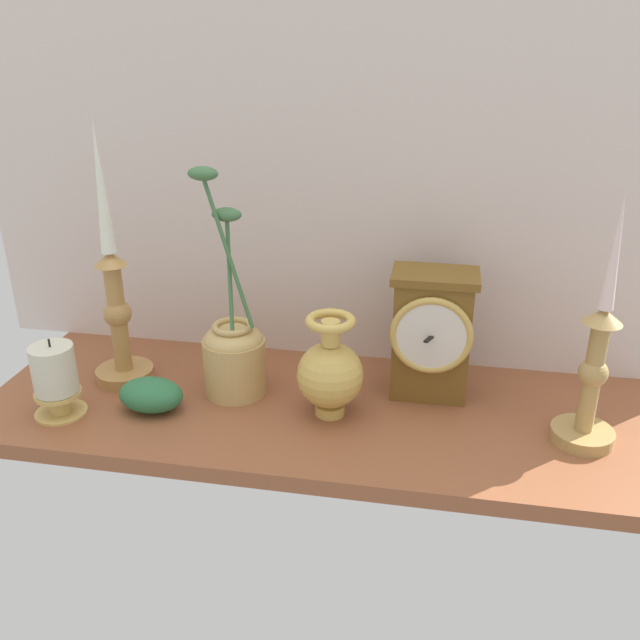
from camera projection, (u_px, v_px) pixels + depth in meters
The scene contains 9 objects.
ground_plane at pixel (317, 412), 103.20cm from camera, with size 100.00×36.00×2.40cm, color brown.
back_wall at pixel (338, 164), 106.34cm from camera, with size 120.00×2.00×65.00cm, color beige.
mantel_clock at pixel (432, 334), 101.94cm from camera, with size 12.58×10.55×19.70cm.
candlestick_tall_left at pixel (116, 303), 105.17cm from camera, with size 9.09×9.09×40.85cm.
candlestick_tall_center at pixel (594, 370), 89.72cm from camera, with size 8.48×8.48×34.83cm.
brass_vase_bulbous at pixel (330, 372), 97.79cm from camera, with size 9.60×9.60×15.47cm.
brass_vase_jar at pixel (234, 350), 103.80cm from camera, with size 10.38×9.50×34.48cm.
pillar_candle_front at pixel (55, 379), 98.31cm from camera, with size 7.45×7.45×12.05cm.
ivy_sprig at pixel (151, 395), 100.60cm from camera, with size 9.61×6.73×4.97cm.
Camera 1 is at (16.68, -87.39, 52.91)cm, focal length 38.51 mm.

